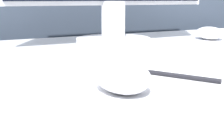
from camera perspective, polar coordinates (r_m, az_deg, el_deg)
name	(u,v)px	position (r m, az deg, el deg)	size (l,w,h in m)	color
partition_panel	(25,43)	(1.23, -15.58, 4.72)	(5.00, 0.03, 1.42)	#333D4C
computer_mouse_near	(122,76)	(0.45, 1.86, -1.12)	(0.09, 0.11, 0.05)	white
keyboard	(74,65)	(0.59, -6.88, 0.99)	(0.45, 0.17, 0.02)	silver
computer_mouse_far	(210,33)	(1.08, 17.42, 6.46)	(0.08, 0.10, 0.04)	white
pen	(180,76)	(0.54, 12.38, -1.10)	(0.08, 0.12, 0.01)	black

